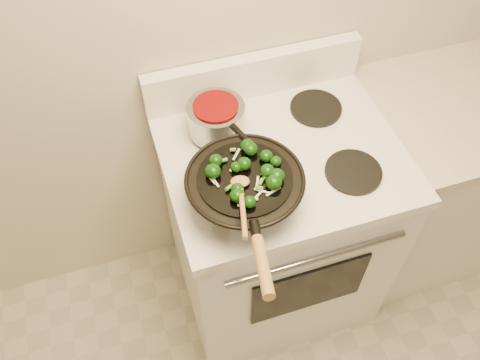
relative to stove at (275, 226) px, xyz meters
name	(u,v)px	position (x,y,z in m)	size (l,w,h in m)	color
stove	(275,226)	(0.00, 0.00, 0.00)	(0.78, 0.67, 1.08)	white
counter_unit	(448,175)	(0.81, 0.03, -0.01)	(0.83, 0.62, 0.91)	white
wok	(245,189)	(-0.18, -0.16, 0.52)	(0.35, 0.57, 0.19)	black
stirfry	(250,171)	(-0.16, -0.15, 0.58)	(0.23, 0.23, 0.04)	#0B3307
wooden_spoon	(241,196)	(-0.22, -0.23, 0.60)	(0.09, 0.25, 0.07)	#AA7D42
saucepan	(217,118)	(-0.18, 0.15, 0.52)	(0.19, 0.30, 0.11)	gray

